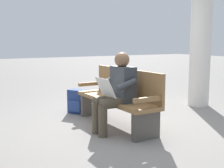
% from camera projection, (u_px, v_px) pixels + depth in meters
% --- Properties ---
extents(ground_plane, '(40.00, 40.00, 0.00)m').
position_uv_depth(ground_plane, '(115.00, 126.00, 4.79)').
color(ground_plane, gray).
extents(bench_near, '(1.80, 0.49, 0.90)m').
position_uv_depth(bench_near, '(119.00, 97.00, 4.76)').
color(bench_near, olive).
rests_on(bench_near, ground).
extents(person_seated, '(0.57, 0.57, 1.18)m').
position_uv_depth(person_seated, '(117.00, 90.00, 4.37)').
color(person_seated, '#33383D').
rests_on(person_seated, ground).
extents(backpack, '(0.41, 0.37, 0.44)m').
position_uv_depth(backpack, '(78.00, 102.00, 5.59)').
color(backpack, navy).
rests_on(backpack, ground).
extents(support_pillar, '(0.42, 0.42, 3.48)m').
position_uv_depth(support_pillar, '(201.00, 21.00, 6.06)').
color(support_pillar, silver).
rests_on(support_pillar, ground).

